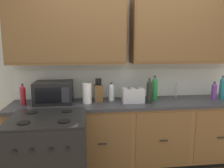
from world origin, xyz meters
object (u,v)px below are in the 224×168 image
Objects in this scene: paper_towel_roll at (87,93)px; bottle_clear at (111,92)px; bottle_violet at (214,91)px; bottle_green at (155,88)px; bottle_red at (23,94)px; bottle_teal at (222,88)px; stove_range at (49,161)px; knife_block at (98,93)px; microwave at (54,92)px; toaster at (133,95)px; bottle_dark at (149,91)px.

bottle_clear is at bearing 16.22° from paper_towel_roll.
bottle_violet is 0.74× the size of bottle_green.
bottle_teal is (2.68, 0.00, 0.03)m from bottle_red.
bottle_red is at bearing 121.71° from stove_range.
bottle_violet is at bearing -3.39° from knife_block.
bottle_violet is 0.14m from bottle_teal.
microwave reaches higher than stove_range.
bottle_clear is at bearing 177.28° from bottle_teal.
bottle_green is at bearing 177.80° from bottle_teal.
bottle_clear is 1.13m from bottle_red.
bottle_teal is at bearing -2.11° from knife_block.
bottle_clear is 0.74× the size of bottle_green.
bottle_red is 2.54m from bottle_violet.
bottle_violet is (1.15, 0.02, 0.03)m from toaster.
bottle_red is (-0.40, 0.65, 0.56)m from stove_range.
bottle_red is (-0.38, -0.04, -0.01)m from microwave.
bottle_clear is at bearing 3.32° from knife_block.
microwave is 1.79× the size of bottle_red.
bottle_red is (-1.40, 0.05, 0.04)m from toaster.
bottle_dark is 1.09m from bottle_teal.
bottle_clear is (-0.27, 0.12, 0.02)m from toaster.
bottle_clear is 0.59m from bottle_green.
bottle_green is (-0.96, 0.04, 0.01)m from bottle_teal.
bottle_green reaches higher than bottle_violet.
paper_towel_roll is 1.88m from bottle_teal.
bottle_green is at bearing 51.29° from bottle_dark.
bottle_clear is 0.99× the size of bottle_violet.
bottle_violet is (2.14, 0.62, 0.56)m from stove_range.
bottle_dark is at bearing -7.12° from microwave.
knife_block is 1.26× the size of bottle_clear.
bottle_red reaches higher than bottle_clear.
paper_towel_roll is at bearing 179.71° from bottle_violet.
paper_towel_roll is 1.74m from bottle_violet.
stove_range is 0.95m from bottle_red.
microwave is at bearing -177.63° from bottle_clear.
bottle_teal is at bearing 2.09° from toaster.
microwave is 0.43m from paper_towel_roll.
paper_towel_roll is 0.97× the size of bottle_red.
bottle_red is 0.83× the size of bottle_teal.
bottle_violet is (2.17, -0.07, -0.02)m from microwave.
toaster is at bearing -2.39° from paper_towel_roll.
microwave is (-0.03, 0.69, 0.57)m from stove_range.
bottle_dark is at bearing -6.34° from paper_towel_roll.
knife_block is 0.96m from bottle_red.
stove_range is 1.98× the size of microwave.
bottle_dark is (0.47, -0.18, 0.04)m from bottle_clear.
bottle_green reaches higher than microwave.
bottle_red is (-1.60, 0.11, -0.03)m from bottle_dark.
knife_block is (-0.44, 0.11, 0.02)m from toaster.
bottle_violet is at bearing -4.22° from bottle_clear.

